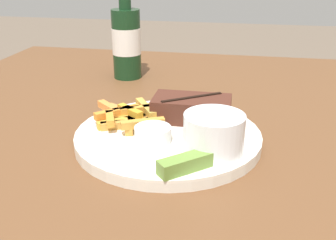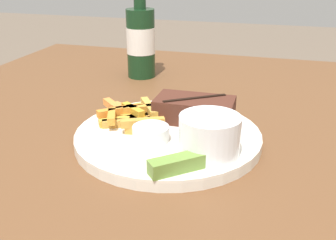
# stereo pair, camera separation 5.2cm
# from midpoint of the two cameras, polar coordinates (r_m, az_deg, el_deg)

# --- Properties ---
(dining_table) EXTENTS (1.12, 1.22, 0.76)m
(dining_table) POSITION_cam_midpoint_polar(r_m,az_deg,el_deg) (0.67, 2.26, -9.52)
(dining_table) COLOR brown
(dining_table) RESTS_ON ground_plane
(dinner_plate) EXTENTS (0.29, 0.29, 0.02)m
(dinner_plate) POSITION_cam_midpoint_polar(r_m,az_deg,el_deg) (0.62, 2.38, -2.50)
(dinner_plate) COLOR silver
(dinner_plate) RESTS_ON dining_table
(steak_portion) EXTENTS (0.13, 0.07, 0.04)m
(steak_portion) POSITION_cam_midpoint_polar(r_m,az_deg,el_deg) (0.66, 6.12, 1.51)
(steak_portion) COLOR #472319
(steak_portion) RESTS_ON dinner_plate
(fries_pile) EXTENTS (0.13, 0.13, 0.02)m
(fries_pile) POSITION_cam_midpoint_polar(r_m,az_deg,el_deg) (0.66, -2.72, 0.79)
(fries_pile) COLOR orange
(fries_pile) RESTS_ON dinner_plate
(coleslaw_cup) EXTENTS (0.09, 0.09, 0.06)m
(coleslaw_cup) POSITION_cam_midpoint_polar(r_m,az_deg,el_deg) (0.54, 8.78, -1.95)
(coleslaw_cup) COLOR white
(coleslaw_cup) RESTS_ON dinner_plate
(dipping_sauce_cup) EXTENTS (0.05, 0.05, 0.02)m
(dipping_sauce_cup) POSITION_cam_midpoint_polar(r_m,az_deg,el_deg) (0.58, 0.02, -1.93)
(dipping_sauce_cup) COLOR silver
(dipping_sauce_cup) RESTS_ON dinner_plate
(pickle_spear) EXTENTS (0.07, 0.07, 0.02)m
(pickle_spear) POSITION_cam_midpoint_polar(r_m,az_deg,el_deg) (0.51, 4.43, -6.41)
(pickle_spear) COLOR olive
(pickle_spear) RESTS_ON dinner_plate
(fork_utensil) EXTENTS (0.13, 0.02, 0.00)m
(fork_utensil) POSITION_cam_midpoint_polar(r_m,az_deg,el_deg) (0.64, -4.24, -0.74)
(fork_utensil) COLOR #B7B7BC
(fork_utensil) RESTS_ON dinner_plate
(beer_bottle) EXTENTS (0.07, 0.07, 0.26)m
(beer_bottle) POSITION_cam_midpoint_polar(r_m,az_deg,el_deg) (0.94, -2.38, 11.70)
(beer_bottle) COLOR #143319
(beer_bottle) RESTS_ON dining_table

